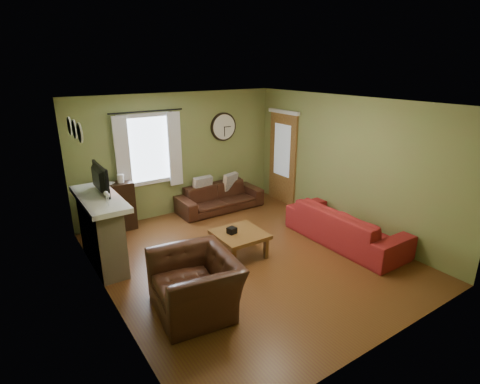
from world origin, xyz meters
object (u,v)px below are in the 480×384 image
sofa_red (345,226)px  armchair (195,284)px  coffee_table (240,244)px  bookshelf (113,208)px  sofa_brown (220,197)px

sofa_red → armchair: bearing=94.5°
coffee_table → bookshelf: bearing=123.7°
sofa_brown → sofa_red: 2.92m
bookshelf → armchair: bookshelf is taller
armchair → sofa_brown: bearing=151.3°
sofa_brown → armchair: 3.68m
sofa_red → coffee_table: sofa_red is taller
sofa_brown → armchair: size_ratio=1.66×
bookshelf → sofa_red: 4.45m
sofa_red → coffee_table: size_ratio=2.85×
bookshelf → sofa_brown: bookshelf is taller
sofa_red → armchair: size_ratio=1.96×
bookshelf → coffee_table: bookshelf is taller
armchair → coffee_table: armchair is taller
bookshelf → sofa_brown: size_ratio=0.50×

